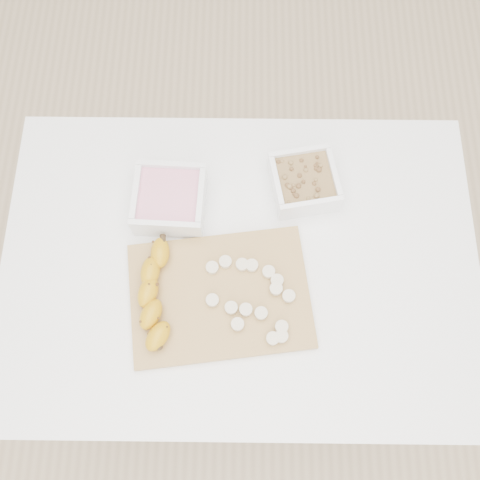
{
  "coord_description": "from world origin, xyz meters",
  "views": [
    {
      "loc": [
        0.0,
        -0.33,
        1.81
      ],
      "look_at": [
        0.0,
        0.03,
        0.81
      ],
      "focal_mm": 40.0,
      "sensor_mm": 36.0,
      "label": 1
    }
  ],
  "objects_px": {
    "table": "(240,276)",
    "cutting_board": "(220,296)",
    "bowl_granola": "(304,182)",
    "bowl_yogurt": "(170,199)",
    "banana": "(155,296)"
  },
  "relations": [
    {
      "from": "bowl_yogurt",
      "to": "banana",
      "type": "relative_size",
      "value": 0.69
    },
    {
      "from": "banana",
      "to": "bowl_yogurt",
      "type": "bearing_deg",
      "value": 94.69
    },
    {
      "from": "table",
      "to": "bowl_granola",
      "type": "xyz_separation_m",
      "value": [
        0.14,
        0.17,
        0.13
      ]
    },
    {
      "from": "bowl_yogurt",
      "to": "cutting_board",
      "type": "distance_m",
      "value": 0.23
    },
    {
      "from": "banana",
      "to": "bowl_granola",
      "type": "bearing_deg",
      "value": 49.46
    },
    {
      "from": "bowl_granola",
      "to": "table",
      "type": "bearing_deg",
      "value": -128.01
    },
    {
      "from": "table",
      "to": "banana",
      "type": "relative_size",
      "value": 4.5
    },
    {
      "from": "bowl_granola",
      "to": "banana",
      "type": "distance_m",
      "value": 0.4
    },
    {
      "from": "cutting_board",
      "to": "banana",
      "type": "relative_size",
      "value": 1.62
    },
    {
      "from": "bowl_yogurt",
      "to": "banana",
      "type": "xyz_separation_m",
      "value": [
        -0.02,
        -0.21,
        -0.0
      ]
    },
    {
      "from": "table",
      "to": "cutting_board",
      "type": "bearing_deg",
      "value": -119.07
    },
    {
      "from": "bowl_yogurt",
      "to": "bowl_granola",
      "type": "distance_m",
      "value": 0.29
    },
    {
      "from": "table",
      "to": "bowl_granola",
      "type": "height_order",
      "value": "bowl_granola"
    },
    {
      "from": "bowl_yogurt",
      "to": "cutting_board",
      "type": "height_order",
      "value": "bowl_yogurt"
    },
    {
      "from": "bowl_yogurt",
      "to": "banana",
      "type": "distance_m",
      "value": 0.21
    }
  ]
}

